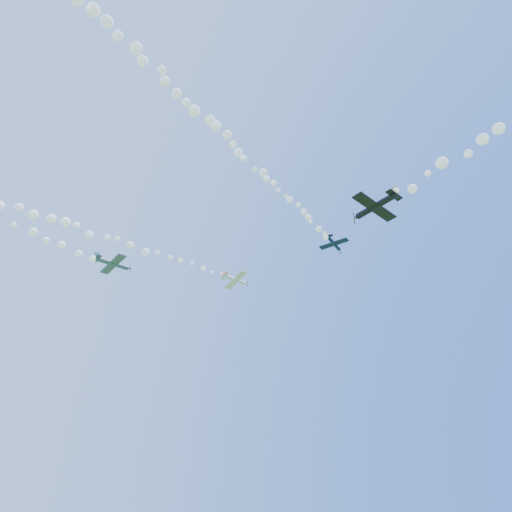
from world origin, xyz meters
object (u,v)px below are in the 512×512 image
plane_white (236,280)px  plane_navy (334,243)px  plane_grey (113,264)px  plane_black (375,206)px

plane_white → plane_navy: bearing=-61.8°
plane_grey → plane_black: plane_grey is taller
plane_white → plane_black: 45.91m
plane_navy → plane_black: bearing=-143.7°
plane_navy → plane_black: plane_navy is taller
plane_grey → plane_black: bearing=-68.2°
plane_white → plane_black: (-4.43, -44.27, -11.32)m
plane_white → plane_black: bearing=-96.3°
plane_white → plane_navy: plane_navy is taller
plane_black → plane_white: bearing=-11.8°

